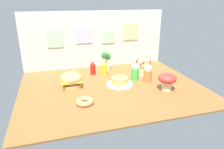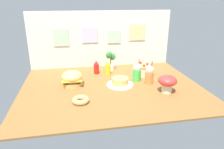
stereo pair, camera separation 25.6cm
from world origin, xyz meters
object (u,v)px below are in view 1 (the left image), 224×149
cream_soda_cup (135,72)px  mushroom_stool (167,80)px  orange_float_cup (148,73)px  pancake_stack (120,82)px  ketchup_bottle (93,68)px  donut_pink_glaze (85,101)px  mustard_bottle (105,69)px  layer_cake (138,69)px  potted_plant (106,60)px  burger (71,80)px

cream_soda_cup → mushroom_stool: bearing=-60.4°
orange_float_cup → pancake_stack: bearing=179.6°
ketchup_bottle → donut_pink_glaze: ketchup_bottle is taller
orange_float_cup → mushroom_stool: 0.32m
ketchup_bottle → cream_soda_cup: (0.50, -0.37, 0.02)m
mustard_bottle → orange_float_cup: (0.47, -0.42, 0.02)m
layer_cake → potted_plant: potted_plant is taller
burger → mushroom_stool: bearing=-21.4°
burger → cream_soda_cup: (0.84, -0.01, 0.03)m
burger → pancake_stack: burger is taller
ketchup_bottle → donut_pink_glaze: (-0.27, -0.86, -0.06)m
burger → ketchup_bottle: bearing=46.7°
cream_soda_cup → mushroom_stool: size_ratio=1.36×
pancake_stack → ketchup_bottle: (-0.24, 0.49, 0.05)m
donut_pink_glaze → mushroom_stool: 1.01m
pancake_stack → mustard_bottle: mustard_bottle is taller
ketchup_bottle → cream_soda_cup: 0.62m
burger → donut_pink_glaze: bearing=-80.7°
layer_cake → donut_pink_glaze: (-0.90, -0.69, -0.05)m
burger → mustard_bottle: (0.51, 0.30, 0.00)m
layer_cake → donut_pink_glaze: layer_cake is taller
mustard_bottle → donut_pink_glaze: size_ratio=1.08×
mustard_bottle → cream_soda_cup: 0.46m
mustard_bottle → orange_float_cup: orange_float_cup is taller
layer_cake → ketchup_bottle: (-0.63, 0.18, 0.02)m
potted_plant → layer_cake: bearing=-37.1°
mustard_bottle → cream_soda_cup: size_ratio=0.67×
burger → cream_soda_cup: cream_soda_cup is taller
ketchup_bottle → potted_plant: bearing=29.2°
mustard_bottle → layer_cake: bearing=-12.8°
mustard_bottle → potted_plant: 0.22m
burger → cream_soda_cup: bearing=-0.4°
burger → mushroom_stool: (1.08, -0.42, 0.04)m
burger → orange_float_cup: bearing=-7.0°
pancake_stack → mushroom_stool: (0.49, -0.31, 0.09)m
pancake_stack → cream_soda_cup: size_ratio=1.13×
mustard_bottle → cream_soda_cup: cream_soda_cup is taller
donut_pink_glaze → mushroom_stool: bearing=4.1°
pancake_stack → orange_float_cup: bearing=-0.4°
layer_cake → cream_soda_cup: (-0.14, -0.20, 0.04)m
ketchup_bottle → donut_pink_glaze: bearing=-107.1°
potted_plant → mushroom_stool: bearing=-61.4°
potted_plant → burger: bearing=-139.3°
orange_float_cup → donut_pink_glaze: bearing=-157.3°
ketchup_bottle → orange_float_cup: 0.80m
ketchup_bottle → mushroom_stool: size_ratio=0.91×
cream_soda_cup → orange_float_cup: 0.18m
pancake_stack → potted_plant: (-0.01, 0.61, 0.12)m
layer_cake → cream_soda_cup: 0.24m
ketchup_bottle → mushroom_stool: bearing=-47.2°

